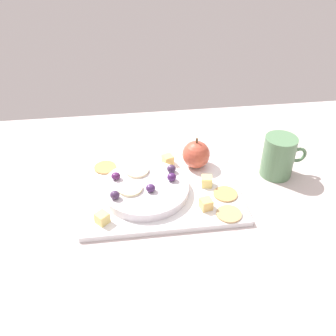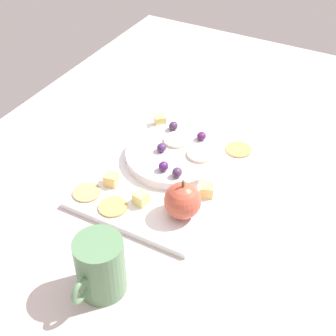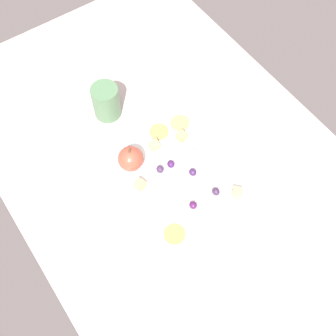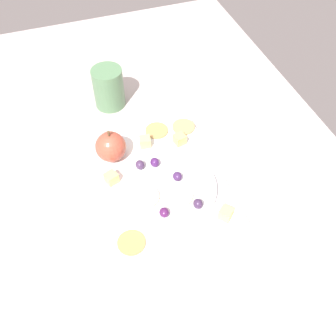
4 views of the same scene
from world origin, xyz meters
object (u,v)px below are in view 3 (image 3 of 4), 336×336
at_px(grape_0, 193,205).
at_px(grape_4, 193,172).
at_px(cheese_cube_1, 140,185).
at_px(cracker_0, 180,123).
at_px(cheese_cube_3, 154,145).
at_px(grape_3, 216,192).
at_px(serving_dish, 188,183).
at_px(cup, 106,101).
at_px(platter, 178,177).
at_px(apple_whole, 131,159).
at_px(apple_slice_1, 200,188).
at_px(cheese_cube_2, 237,193).
at_px(cracker_1, 175,234).
at_px(cracker_2, 159,132).
at_px(cheese_cube_0, 182,136).
at_px(grape_2, 160,169).
at_px(grape_1, 171,164).
at_px(apple_slice_0, 174,196).

distance_m(grape_0, grape_4, 0.09).
distance_m(cheese_cube_1, cracker_0, 0.22).
height_order(cheese_cube_3, grape_3, grape_3).
distance_m(serving_dish, cup, 0.32).
relative_size(platter, apple_whole, 5.29).
relative_size(cracker_0, grape_0, 2.60).
xyz_separation_m(cheese_cube_1, apple_slice_1, (-0.09, -0.11, 0.01)).
xyz_separation_m(cheese_cube_2, cracker_1, (0.00, 0.18, -0.01)).
height_order(cracker_2, grape_3, grape_3).
xyz_separation_m(cracker_0, apple_slice_1, (-0.19, 0.08, 0.02)).
relative_size(serving_dish, cheese_cube_0, 8.23).
bearing_deg(apple_slice_1, cheese_cube_3, 6.08).
height_order(cracker_1, apple_slice_1, apple_slice_1).
bearing_deg(cracker_2, serving_dish, 169.82).
xyz_separation_m(cheese_cube_1, grape_3, (-0.13, -0.14, 0.02)).
bearing_deg(cracker_0, grape_3, 165.67).
bearing_deg(cheese_cube_0, grape_3, 170.01).
distance_m(platter, cheese_cube_3, 0.10).
bearing_deg(grape_2, cracker_0, -53.15).
distance_m(grape_0, apple_slice_1, 0.05).
distance_m(cracker_1, grape_2, 0.16).
distance_m(cheese_cube_0, grape_3, 0.19).
height_order(cracker_0, grape_4, grape_4).
relative_size(cheese_cube_0, grape_1, 1.15).
height_order(grape_2, cup, cup).
bearing_deg(cheese_cube_3, cup, 11.72).
xyz_separation_m(serving_dish, cheese_cube_2, (-0.09, -0.08, 0.00)).
distance_m(grape_1, apple_slice_1, 0.09).
height_order(grape_1, apple_slice_0, grape_1).
bearing_deg(cracker_0, cup, 42.10).
bearing_deg(cheese_cube_2, grape_3, 59.89).
height_order(serving_dish, cheese_cube_0, cheese_cube_0).
bearing_deg(cracker_0, grape_4, 154.83).
distance_m(serving_dish, grape_1, 0.06).
xyz_separation_m(cracker_2, cup, (0.14, 0.07, 0.04)).
bearing_deg(grape_1, apple_whole, 47.48).
bearing_deg(grape_1, cup, 7.56).
height_order(grape_0, apple_slice_0, grape_0).
height_order(cracker_2, apple_slice_1, apple_slice_1).
distance_m(cracker_0, grape_2, 0.17).
bearing_deg(apple_whole, apple_slice_0, -166.82).
relative_size(cracker_2, grape_3, 2.60).
bearing_deg(cheese_cube_2, cheese_cube_0, 3.84).
xyz_separation_m(grape_4, apple_slice_0, (-0.02, 0.07, -0.01)).
relative_size(cracker_0, grape_1, 2.60).
bearing_deg(serving_dish, apple_slice_0, 105.02).
height_order(cheese_cube_1, grape_2, grape_2).
bearing_deg(cracker_2, cracker_1, 152.77).
relative_size(cheese_cube_1, cheese_cube_3, 1.00).
height_order(cheese_cube_0, cheese_cube_2, same).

